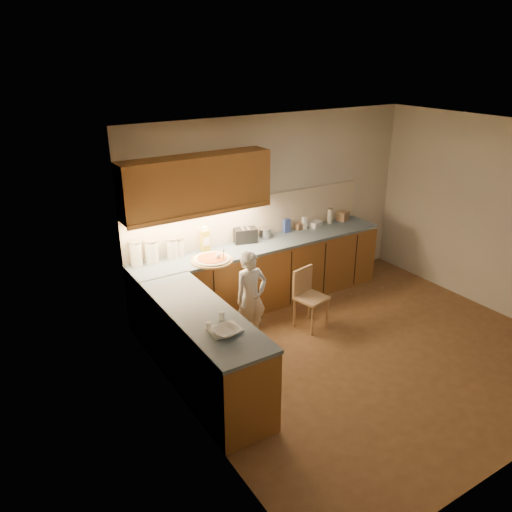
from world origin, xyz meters
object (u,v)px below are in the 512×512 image
object	(u,v)px
child	(251,298)
toaster	(245,235)
pizza_on_board	(212,260)
oil_jug	(205,240)
wooden_chair	(308,294)

from	to	relation	value
child	toaster	distance (m)	1.13
toaster	pizza_on_board	bearing A→B (deg)	-137.29
pizza_on_board	oil_jug	world-z (taller)	oil_jug
child	oil_jug	world-z (taller)	oil_jug
wooden_chair	oil_jug	world-z (taller)	oil_jug
wooden_chair	toaster	size ratio (longest dim) A/B	2.28
wooden_chair	toaster	distance (m)	1.19
oil_jug	toaster	xyz separation A→B (m)	(0.61, -0.01, -0.05)
oil_jug	pizza_on_board	bearing A→B (deg)	-103.09
pizza_on_board	oil_jug	bearing A→B (deg)	76.91
pizza_on_board	toaster	world-z (taller)	pizza_on_board
toaster	oil_jug	bearing A→B (deg)	-164.73
wooden_chair	toaster	world-z (taller)	toaster
child	wooden_chair	xyz separation A→B (m)	(0.82, -0.07, -0.14)
oil_jug	child	bearing A→B (deg)	-81.84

